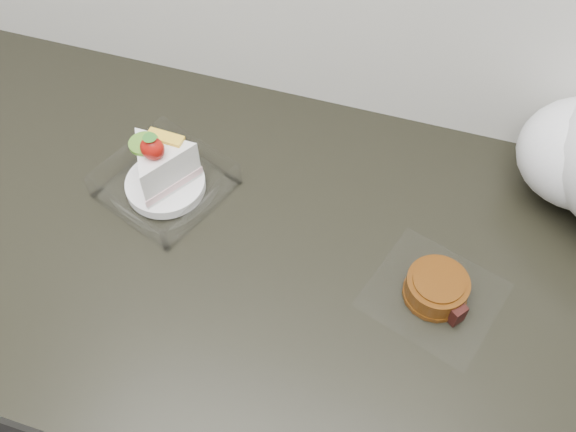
{
  "coord_description": "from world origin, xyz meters",
  "views": [
    {
      "loc": [
        0.23,
        1.23,
        1.65
      ],
      "look_at": [
        0.08,
        1.73,
        0.94
      ],
      "focal_mm": 40.0,
      "sensor_mm": 36.0,
      "label": 1
    }
  ],
  "objects": [
    {
      "name": "cake_tray",
      "position": [
        -0.12,
        1.75,
        0.93
      ],
      "size": [
        0.21,
        0.21,
        0.13
      ],
      "rotation": [
        0.0,
        0.0,
        -0.36
      ],
      "color": "white",
      "rests_on": "counter"
    },
    {
      "name": "counter",
      "position": [
        0.0,
        1.69,
        0.45
      ],
      "size": [
        2.04,
        0.64,
        0.9
      ],
      "color": "black",
      "rests_on": "ground"
    },
    {
      "name": "mooncake_wrap",
      "position": [
        0.29,
        1.69,
        0.92
      ],
      "size": [
        0.2,
        0.2,
        0.04
      ],
      "rotation": [
        0.0,
        0.0,
        -0.13
      ],
      "color": "white",
      "rests_on": "counter"
    }
  ]
}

